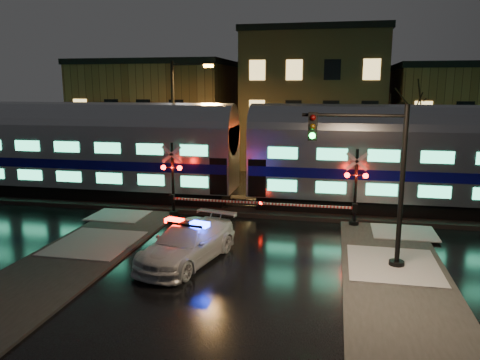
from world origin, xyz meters
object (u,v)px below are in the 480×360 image
(police_car, at_px, (187,243))
(crossing_signal_left, at_px, (179,187))
(traffic_light, at_px, (375,183))
(streetlight, at_px, (178,117))
(crossing_signal_right, at_px, (348,195))

(police_car, relative_size, crossing_signal_left, 1.02)
(crossing_signal_left, relative_size, traffic_light, 0.90)
(traffic_light, bearing_deg, crossing_signal_left, 138.79)
(police_car, relative_size, streetlight, 0.68)
(traffic_light, xyz_separation_m, streetlight, (-12.14, 12.11, 1.61))
(police_car, xyz_separation_m, crossing_signal_right, (6.53, 6.33, 0.86))
(police_car, xyz_separation_m, crossing_signal_left, (-2.51, 6.33, 0.89))
(traffic_light, height_order, streetlight, streetlight)
(crossing_signal_right, xyz_separation_m, streetlight, (-11.33, 6.70, 3.38))
(police_car, height_order, crossing_signal_left, crossing_signal_left)
(crossing_signal_left, bearing_deg, streetlight, 108.82)
(traffic_light, bearing_deg, crossing_signal_right, 86.12)
(police_car, distance_m, traffic_light, 7.85)
(crossing_signal_right, height_order, streetlight, streetlight)
(crossing_signal_left, xyz_separation_m, streetlight, (-2.28, 6.69, 3.35))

